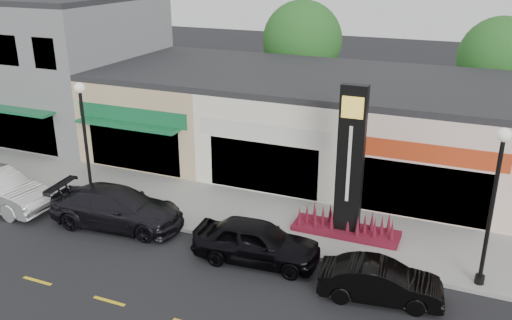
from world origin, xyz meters
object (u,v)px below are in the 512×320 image
(lamp_west_near, at_px, (85,132))
(pylon_sign, at_px, (349,184))
(car_dark_sedan, at_px, (117,208))
(car_black_conv, at_px, (381,282))
(car_black_sedan, at_px, (257,241))
(lamp_east_near, at_px, (494,193))

(lamp_west_near, relative_size, pylon_sign, 0.91)
(pylon_sign, height_order, car_dark_sedan, pylon_sign)
(lamp_west_near, distance_m, car_black_conv, 13.48)
(car_black_sedan, height_order, car_black_conv, car_black_sedan)
(lamp_east_near, xyz_separation_m, car_black_conv, (-2.97, -1.98, -2.83))
(lamp_east_near, distance_m, pylon_sign, 5.42)
(lamp_east_near, xyz_separation_m, pylon_sign, (-5.00, 1.70, -1.20))
(car_black_conv, bearing_deg, lamp_west_near, 73.41)
(lamp_east_near, height_order, pylon_sign, pylon_sign)
(pylon_sign, distance_m, car_black_conv, 4.51)
(car_dark_sedan, distance_m, car_black_conv, 10.98)
(car_dark_sedan, bearing_deg, car_black_conv, -100.91)
(lamp_east_near, bearing_deg, car_dark_sedan, -175.84)
(car_black_sedan, distance_m, car_black_conv, 4.64)
(pylon_sign, relative_size, car_black_sedan, 1.29)
(car_dark_sedan, distance_m, car_black_sedan, 6.35)
(lamp_west_near, xyz_separation_m, car_black_conv, (13.03, -1.98, -2.83))
(lamp_west_near, distance_m, pylon_sign, 11.19)
(lamp_west_near, height_order, pylon_sign, pylon_sign)
(car_dark_sedan, bearing_deg, pylon_sign, -78.92)
(lamp_west_near, bearing_deg, lamp_east_near, 0.00)
(lamp_west_near, height_order, car_black_sedan, lamp_west_near)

